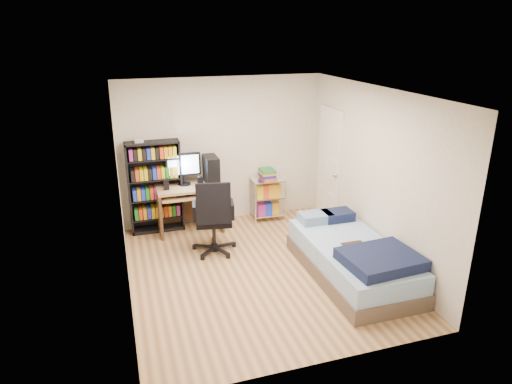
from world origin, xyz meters
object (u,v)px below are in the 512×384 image
object	(u,v)px
media_shelf	(155,186)
office_chair	(214,230)
computer_desk	(195,189)
bed	(353,258)

from	to	relation	value
media_shelf	office_chair	bearing A→B (deg)	-56.34
computer_desk	media_shelf	bearing A→B (deg)	169.01
computer_desk	bed	size ratio (longest dim) A/B	0.61
media_shelf	computer_desk	xyz separation A→B (m)	(0.63, -0.12, -0.08)
media_shelf	computer_desk	size ratio (longest dim) A/B	1.21
office_chair	bed	xyz separation A→B (m)	(1.65, -1.27, -0.10)
office_chair	bed	world-z (taller)	office_chair
computer_desk	bed	bearing A→B (deg)	-51.98
computer_desk	office_chair	xyz separation A→B (m)	(0.10, -0.98, -0.34)
computer_desk	office_chair	size ratio (longest dim) A/B	1.13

